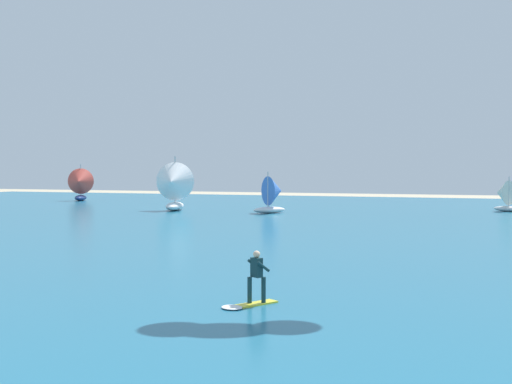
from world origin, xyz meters
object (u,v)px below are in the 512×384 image
kitesurfer (252,286)px  sailboat_heeled_over (80,184)px  sailboat_outermost (173,186)px  sailboat_anchored_offshore (274,194)px  sailboat_far_left (504,195)px

kitesurfer → sailboat_heeled_over: 69.85m
sailboat_outermost → sailboat_anchored_offshore: sailboat_outermost is taller
sailboat_anchored_offshore → sailboat_heeled_over: bearing=157.2°
sailboat_far_left → sailboat_outermost: (-31.61, -10.95, 0.95)m
kitesurfer → sailboat_outermost: sailboat_outermost is taller
sailboat_far_left → sailboat_anchored_offshore: bearing=-153.5°
kitesurfer → sailboat_outermost: size_ratio=0.35×
sailboat_heeled_over → sailboat_far_left: bearing=-3.5°
kitesurfer → sailboat_anchored_offshore: 41.47m
kitesurfer → sailboat_far_left: size_ratio=0.56×
sailboat_heeled_over → sailboat_anchored_offshore: (32.54, -13.70, -0.43)m
sailboat_far_left → sailboat_outermost: sailboat_outermost is taller
sailboat_heeled_over → sailboat_outermost: (21.86, -14.21, 0.30)m
sailboat_heeled_over → sailboat_outermost: bearing=-33.0°
kitesurfer → sailboat_outermost: bearing=121.1°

